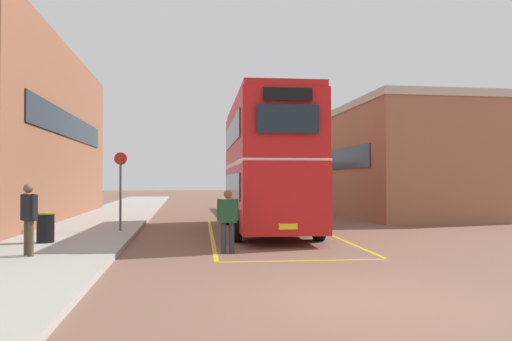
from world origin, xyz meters
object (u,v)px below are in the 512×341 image
at_px(double_decker_bus, 266,164).
at_px(single_deck_bus, 283,183).
at_px(pedestrian_boarding, 228,217).
at_px(pedestrian_waiting_near, 29,214).
at_px(bus_stop_sign, 120,184).
at_px(litter_bin, 46,228).

bearing_deg(double_decker_bus, single_deck_bus, 76.71).
height_order(pedestrian_boarding, pedestrian_waiting_near, pedestrian_waiting_near).
height_order(double_decker_bus, bus_stop_sign, double_decker_bus).
bearing_deg(single_deck_bus, bus_stop_sign, -118.35).
xyz_separation_m(single_deck_bus, pedestrian_boarding, (-5.72, -21.66, -0.69)).
bearing_deg(bus_stop_sign, pedestrian_waiting_near, -103.95).
bearing_deg(pedestrian_boarding, litter_bin, 159.99).
distance_m(double_decker_bus, single_deck_bus, 16.84).
xyz_separation_m(pedestrian_boarding, bus_stop_sign, (-3.33, 4.88, 0.83)).
bearing_deg(pedestrian_waiting_near, double_decker_bus, 42.43).
xyz_separation_m(double_decker_bus, pedestrian_boarding, (-1.86, -5.29, -1.56)).
height_order(double_decker_bus, single_deck_bus, double_decker_bus).
distance_m(double_decker_bus, pedestrian_waiting_near, 9.02).
xyz_separation_m(pedestrian_waiting_near, bus_stop_sign, (1.39, 5.60, 0.66)).
height_order(litter_bin, bus_stop_sign, bus_stop_sign).
distance_m(double_decker_bus, litter_bin, 7.94).
bearing_deg(double_decker_bus, pedestrian_boarding, -109.35).
relative_size(pedestrian_waiting_near, bus_stop_sign, 0.62).
distance_m(litter_bin, bus_stop_sign, 3.69).
height_order(double_decker_bus, litter_bin, double_decker_bus).
height_order(pedestrian_waiting_near, litter_bin, pedestrian_waiting_near).
bearing_deg(pedestrian_waiting_near, bus_stop_sign, 76.05).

